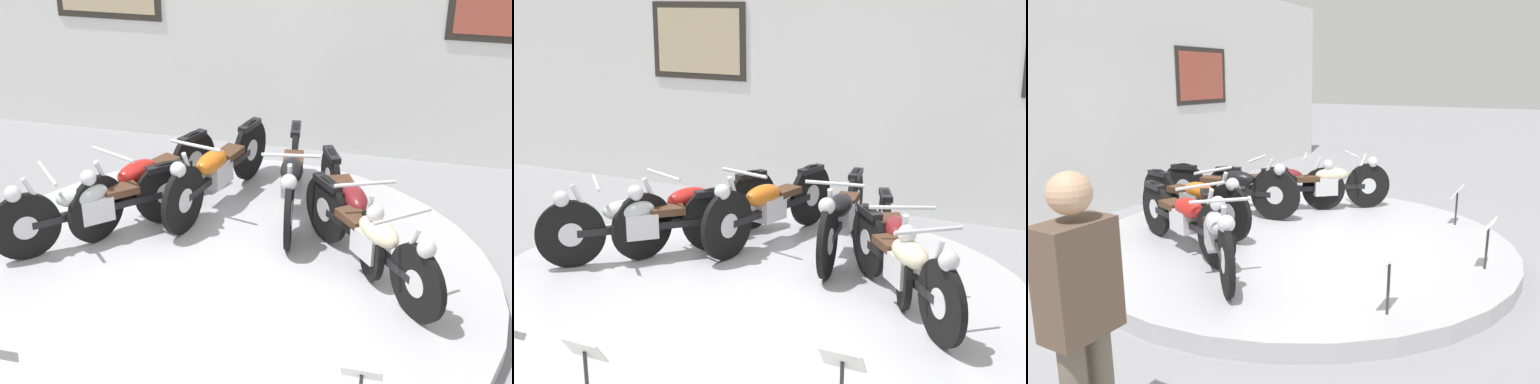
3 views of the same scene
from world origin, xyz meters
TOP-DOWN VIEW (x-y plane):
  - ground_plane at (0.00, 0.00)m, footprint 60.00×60.00m
  - display_platform at (0.00, 0.00)m, footprint 4.85×4.85m
  - back_wall at (0.00, 3.32)m, footprint 14.00×0.22m
  - motorcycle_silver at (-1.27, 0.23)m, footprint 1.46×1.43m
  - motorcycle_red at (-1.01, 0.83)m, footprint 0.82×1.87m
  - motorcycle_orange at (-0.39, 1.21)m, footprint 0.61×1.98m
  - motorcycle_black at (0.39, 1.21)m, footprint 0.54×2.01m
  - motorcycle_maroon at (1.01, 0.83)m, footprint 0.83×1.81m
  - motorcycle_cream at (1.27, 0.22)m, footprint 1.34×1.55m
  - info_placard_front_right at (1.40, -1.53)m, footprint 0.26×0.11m

SIDE VIEW (x-z plane):
  - ground_plane at x=0.00m, z-range 0.00..0.00m
  - display_platform at x=0.00m, z-range 0.00..0.17m
  - info_placard_front_right at x=1.40m, z-range 0.28..0.79m
  - motorcycle_maroon at x=1.01m, z-range 0.15..0.93m
  - motorcycle_silver at x=-1.27m, z-range 0.16..0.95m
  - motorcycle_cream at x=1.27m, z-range 0.16..0.95m
  - motorcycle_red at x=-1.01m, z-range 0.16..0.96m
  - motorcycle_orange at x=-0.39m, z-range 0.16..0.97m
  - motorcycle_black at x=0.39m, z-range 0.16..0.97m
  - back_wall at x=0.00m, z-range 0.00..3.67m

